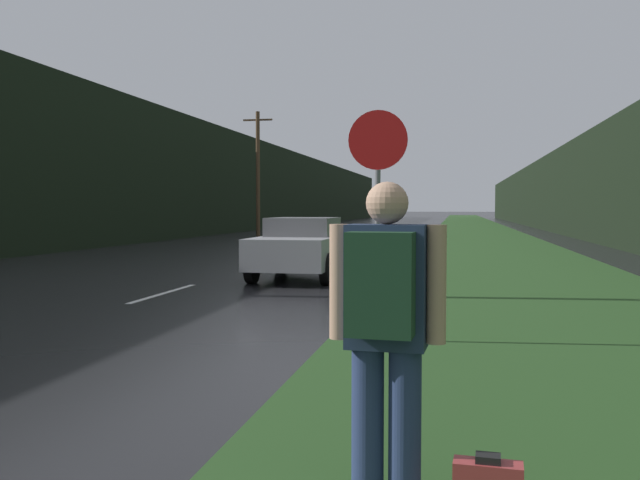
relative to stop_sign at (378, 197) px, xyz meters
name	(u,v)px	position (x,y,z in m)	size (l,w,h in m)	color
grass_verge	(482,238)	(2.37, 30.80, -1.81)	(6.00, 240.00, 0.02)	#26471E
lane_stripe_c	(164,293)	(-4.70, 4.00, -1.82)	(0.12, 3.00, 0.01)	silver
lane_stripe_d	(263,264)	(-4.70, 11.00, -1.82)	(0.12, 3.00, 0.01)	silver
lane_stripe_e	(312,250)	(-4.70, 18.00, -1.82)	(0.12, 3.00, 0.01)	silver
treeline_far_side	(245,185)	(-14.77, 40.80, 1.62)	(2.00, 140.00, 6.89)	black
treeline_near_side	(566,192)	(8.37, 40.80, 0.97)	(2.00, 140.00, 5.58)	black
utility_pole_far	(258,172)	(-10.79, 30.85, 2.04)	(1.80, 0.24, 7.46)	#4C3823
stop_sign	(378,197)	(0.00, 0.00, 0.00)	(0.74, 0.07, 2.91)	slate
hitchhiker_with_backpack	(385,327)	(0.60, -4.83, -0.77)	(0.64, 0.45, 1.83)	navy
car_passing_near	(302,247)	(-2.66, 7.33, -1.07)	(1.90, 4.09, 1.46)	#9E9EA3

